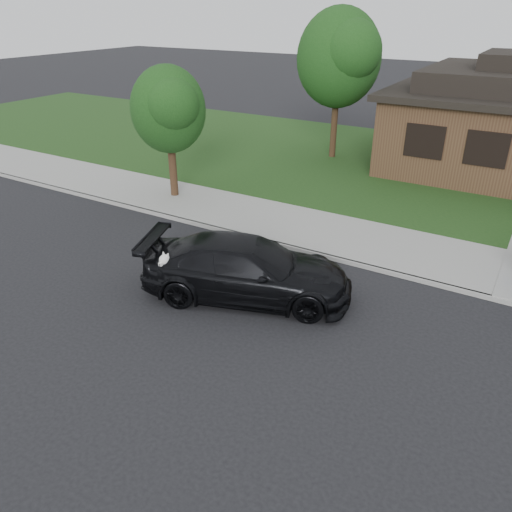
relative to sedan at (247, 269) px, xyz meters
The scene contains 7 objects.
ground 1.81m from the sedan, 22.64° to the right, with size 120.00×120.00×0.00m, color black.
sidewalk 4.67m from the sedan, 70.76° to the left, with size 60.00×3.00×0.12m, color gray.
curb 3.32m from the sedan, 62.00° to the left, with size 60.00×0.12×0.12m, color gray.
lawn 12.48m from the sedan, 82.98° to the left, with size 60.00×13.00×0.13m, color #193814.
sedan is the anchor object (origin of this frame).
tree_0 13.10m from the sedan, 102.94° to the left, with size 3.78×3.60×6.34m.
tree_2 7.79m from the sedan, 142.62° to the left, with size 2.73×2.60×4.59m.
Camera 1 is at (4.12, -8.39, 6.51)m, focal length 35.00 mm.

